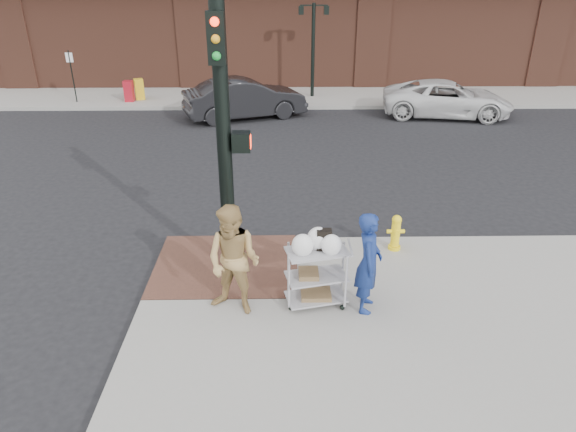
{
  "coord_description": "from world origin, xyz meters",
  "views": [
    {
      "loc": [
        0.47,
        -7.85,
        5.39
      ],
      "look_at": [
        0.62,
        0.8,
        1.25
      ],
      "focal_mm": 32.0,
      "sensor_mm": 36.0,
      "label": 1
    }
  ],
  "objects_px": {
    "fire_hydrant": "(396,232)",
    "pedestrian_tan": "(234,261)",
    "woman_blue": "(369,263)",
    "utility_cart": "(317,271)",
    "minivan_white": "(447,99)",
    "sedan_dark": "(245,98)",
    "lamp_post": "(313,40)",
    "traffic_signal_pole": "(225,135)"
  },
  "relations": [
    {
      "from": "utility_cart",
      "to": "minivan_white",
      "type": "bearing_deg",
      "value": 64.91
    },
    {
      "from": "lamp_post",
      "to": "minivan_white",
      "type": "height_order",
      "value": "lamp_post"
    },
    {
      "from": "woman_blue",
      "to": "sedan_dark",
      "type": "relative_size",
      "value": 0.37
    },
    {
      "from": "traffic_signal_pole",
      "to": "woman_blue",
      "type": "bearing_deg",
      "value": -29.22
    },
    {
      "from": "lamp_post",
      "to": "traffic_signal_pole",
      "type": "bearing_deg",
      "value": -99.24
    },
    {
      "from": "traffic_signal_pole",
      "to": "sedan_dark",
      "type": "xyz_separation_m",
      "value": [
        -0.42,
        11.89,
        -2.04
      ]
    },
    {
      "from": "sedan_dark",
      "to": "utility_cart",
      "type": "bearing_deg",
      "value": 168.28
    },
    {
      "from": "lamp_post",
      "to": "minivan_white",
      "type": "bearing_deg",
      "value": -31.23
    },
    {
      "from": "woman_blue",
      "to": "minivan_white",
      "type": "height_order",
      "value": "woman_blue"
    },
    {
      "from": "sedan_dark",
      "to": "traffic_signal_pole",
      "type": "bearing_deg",
      "value": 161.7
    },
    {
      "from": "sedan_dark",
      "to": "lamp_post",
      "type": "bearing_deg",
      "value": -61.28
    },
    {
      "from": "traffic_signal_pole",
      "to": "utility_cart",
      "type": "height_order",
      "value": "traffic_signal_pole"
    },
    {
      "from": "minivan_white",
      "to": "sedan_dark",
      "type": "bearing_deg",
      "value": 100.39
    },
    {
      "from": "minivan_white",
      "to": "pedestrian_tan",
      "type": "bearing_deg",
      "value": 159.96
    },
    {
      "from": "woman_blue",
      "to": "sedan_dark",
      "type": "distance_m",
      "value": 13.53
    },
    {
      "from": "fire_hydrant",
      "to": "utility_cart",
      "type": "bearing_deg",
      "value": -132.95
    },
    {
      "from": "pedestrian_tan",
      "to": "utility_cart",
      "type": "relative_size",
      "value": 1.37
    },
    {
      "from": "fire_hydrant",
      "to": "sedan_dark",
      "type": "bearing_deg",
      "value": 108.51
    },
    {
      "from": "minivan_white",
      "to": "utility_cart",
      "type": "xyz_separation_m",
      "value": [
        -6.19,
        -13.22,
        0.08
      ]
    },
    {
      "from": "lamp_post",
      "to": "traffic_signal_pole",
      "type": "relative_size",
      "value": 0.8
    },
    {
      "from": "pedestrian_tan",
      "to": "fire_hydrant",
      "type": "relative_size",
      "value": 2.5
    },
    {
      "from": "woman_blue",
      "to": "fire_hydrant",
      "type": "distance_m",
      "value": 2.3
    },
    {
      "from": "sedan_dark",
      "to": "minivan_white",
      "type": "relative_size",
      "value": 0.94
    },
    {
      "from": "woman_blue",
      "to": "sedan_dark",
      "type": "height_order",
      "value": "woman_blue"
    },
    {
      "from": "woman_blue",
      "to": "fire_hydrant",
      "type": "xyz_separation_m",
      "value": [
        0.92,
        2.05,
        -0.5
      ]
    },
    {
      "from": "pedestrian_tan",
      "to": "minivan_white",
      "type": "height_order",
      "value": "pedestrian_tan"
    },
    {
      "from": "lamp_post",
      "to": "fire_hydrant",
      "type": "bearing_deg",
      "value": -86.66
    },
    {
      "from": "minivan_white",
      "to": "fire_hydrant",
      "type": "bearing_deg",
      "value": 168.05
    },
    {
      "from": "pedestrian_tan",
      "to": "sedan_dark",
      "type": "bearing_deg",
      "value": 115.19
    },
    {
      "from": "traffic_signal_pole",
      "to": "pedestrian_tan",
      "type": "bearing_deg",
      "value": -82.4
    },
    {
      "from": "traffic_signal_pole",
      "to": "sedan_dark",
      "type": "height_order",
      "value": "traffic_signal_pole"
    },
    {
      "from": "minivan_white",
      "to": "utility_cart",
      "type": "bearing_deg",
      "value": 164.31
    },
    {
      "from": "sedan_dark",
      "to": "minivan_white",
      "type": "height_order",
      "value": "sedan_dark"
    },
    {
      "from": "traffic_signal_pole",
      "to": "woman_blue",
      "type": "xyz_separation_m",
      "value": [
        2.4,
        -1.34,
        -1.79
      ]
    },
    {
      "from": "woman_blue",
      "to": "utility_cart",
      "type": "bearing_deg",
      "value": 91.78
    },
    {
      "from": "woman_blue",
      "to": "pedestrian_tan",
      "type": "bearing_deg",
      "value": 102.7
    },
    {
      "from": "lamp_post",
      "to": "minivan_white",
      "type": "distance_m",
      "value": 6.45
    },
    {
      "from": "fire_hydrant",
      "to": "pedestrian_tan",
      "type": "bearing_deg",
      "value": -146.51
    },
    {
      "from": "lamp_post",
      "to": "pedestrian_tan",
      "type": "xyz_separation_m",
      "value": [
        -2.29,
        -16.6,
        -1.5
      ]
    },
    {
      "from": "traffic_signal_pole",
      "to": "minivan_white",
      "type": "bearing_deg",
      "value": 57.21
    },
    {
      "from": "woman_blue",
      "to": "utility_cart",
      "type": "xyz_separation_m",
      "value": [
        -0.84,
        0.15,
        -0.26
      ]
    },
    {
      "from": "traffic_signal_pole",
      "to": "woman_blue",
      "type": "height_order",
      "value": "traffic_signal_pole"
    }
  ]
}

